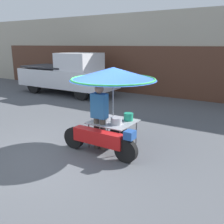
# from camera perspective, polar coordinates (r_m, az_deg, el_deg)

# --- Properties ---
(ground_plane) EXTENTS (36.00, 36.00, 0.00)m
(ground_plane) POSITION_cam_1_polar(r_m,az_deg,el_deg) (5.98, -9.10, -9.56)
(ground_plane) COLOR #4C4F54
(shopfront_building) EXTENTS (28.00, 2.06, 3.99)m
(shopfront_building) POSITION_cam_1_polar(r_m,az_deg,el_deg) (13.07, 16.32, 12.44)
(shopfront_building) COLOR #B2A893
(shopfront_building) RESTS_ON ground
(vendor_motorcycle_cart) EXTENTS (2.08, 2.08, 1.97)m
(vendor_motorcycle_cart) POSITION_cam_1_polar(r_m,az_deg,el_deg) (5.93, -0.04, 6.46)
(vendor_motorcycle_cart) COLOR black
(vendor_motorcycle_cart) RESTS_ON ground
(vendor_person) EXTENTS (0.38, 0.22, 1.59)m
(vendor_person) POSITION_cam_1_polar(r_m,az_deg,el_deg) (5.95, -2.89, -0.38)
(vendor_person) COLOR #4C473D
(vendor_person) RESTS_ON ground
(pickup_truck) EXTENTS (5.28, 1.91, 2.08)m
(pickup_truck) POSITION_cam_1_polar(r_m,az_deg,el_deg) (12.96, -9.78, 8.42)
(pickup_truck) COLOR black
(pickup_truck) RESTS_ON ground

